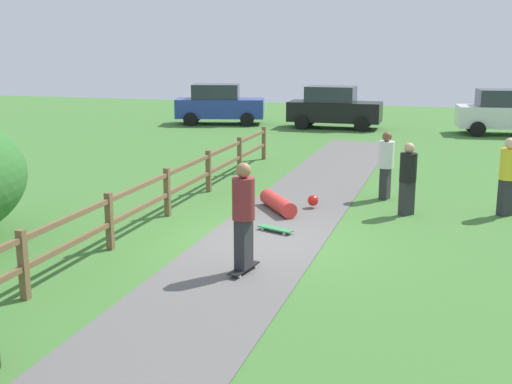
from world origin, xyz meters
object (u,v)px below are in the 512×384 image
at_px(parked_car_black, 334,107).
at_px(bystander_white, 386,162).
at_px(skater_fallen, 281,203).
at_px(skater_riding, 244,212).
at_px(skateboard_loose, 275,229).
at_px(parked_car_white, 507,112).
at_px(bystander_black, 408,176).
at_px(bystander_yellow, 508,173).
at_px(parked_car_blue, 219,104).

bearing_deg(parked_car_black, bystander_white, -74.39).
bearing_deg(skater_fallen, skater_riding, -83.57).
bearing_deg(skateboard_loose, parked_car_white, 72.22).
distance_m(skateboard_loose, bystander_black, 3.44).
relative_size(bystander_black, bystander_yellow, 0.93).
bearing_deg(bystander_white, skateboard_loose, -116.36).
bearing_deg(parked_car_blue, skateboard_loose, -66.28).
distance_m(skater_fallen, bystander_black, 2.94).
bearing_deg(bystander_white, bystander_yellow, -16.35).
distance_m(bystander_black, bystander_white, 1.57).
height_order(skater_fallen, bystander_yellow, bystander_yellow).
distance_m(bystander_white, parked_car_black, 14.04).
height_order(parked_car_black, parked_car_white, same).
relative_size(skater_riding, bystander_yellow, 1.06).
bearing_deg(skater_riding, bystander_black, 63.80).
distance_m(bystander_black, parked_car_white, 15.26).
relative_size(bystander_black, parked_car_white, 0.38).
bearing_deg(parked_car_black, skater_fallen, -84.07).
relative_size(parked_car_black, parked_car_blue, 0.94).
xyz_separation_m(parked_car_black, parked_car_blue, (-5.60, -0.01, 0.00)).
xyz_separation_m(skateboard_loose, parked_car_blue, (-7.55, 17.19, 0.87)).
distance_m(skater_riding, skater_fallen, 4.32).
xyz_separation_m(bystander_yellow, parked_car_black, (-6.56, 14.34, -0.02)).
relative_size(skateboard_loose, bystander_yellow, 0.46).
bearing_deg(skater_riding, skateboard_loose, 92.96).
xyz_separation_m(bystander_white, parked_car_white, (3.69, 13.52, 0.03)).
xyz_separation_m(bystander_black, parked_car_blue, (-10.01, 14.94, 0.05)).
bearing_deg(parked_car_blue, bystander_black, -56.17).
relative_size(bystander_black, parked_car_black, 0.39).
height_order(skater_riding, parked_car_blue, parked_car_blue).
bearing_deg(skater_riding, skater_fallen, 96.43).
bearing_deg(skateboard_loose, skater_fallen, 101.36).
bearing_deg(bystander_yellow, parked_car_white, 86.35).
height_order(bystander_black, parked_car_black, parked_car_black).
bearing_deg(bystander_white, parked_car_blue, 124.77).
bearing_deg(skater_riding, bystander_white, 74.63).
distance_m(parked_car_white, parked_car_blue, 13.07).
height_order(skateboard_loose, parked_car_blue, parked_car_blue).
bearing_deg(parked_car_blue, skater_fallen, -65.02).
relative_size(skater_fallen, parked_car_blue, 0.32).
xyz_separation_m(skater_fallen, parked_car_black, (-1.61, 15.49, 0.76)).
distance_m(bystander_black, parked_car_blue, 17.99).
xyz_separation_m(skater_fallen, skateboard_loose, (0.35, -1.72, -0.11)).
distance_m(skater_riding, skateboard_loose, 2.68).
height_order(skater_riding, bystander_white, skater_riding).
xyz_separation_m(skateboard_loose, bystander_yellow, (4.60, 2.87, 0.89)).
relative_size(bystander_white, parked_car_blue, 0.38).
bearing_deg(bystander_black, skater_fallen, -169.23).
bearing_deg(bystander_yellow, parked_car_black, 114.57).
relative_size(skater_riding, skateboard_loose, 2.30).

